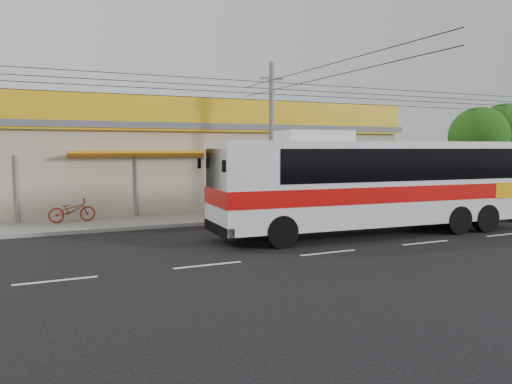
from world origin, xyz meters
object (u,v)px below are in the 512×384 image
tree_near (507,136)px  tree_far (481,139)px  motorbike_red (72,210)px  utility_pole (272,90)px  coach_bus (380,179)px

tree_near → tree_far: (-2.20, -0.02, -0.20)m
motorbike_red → utility_pole: 10.21m
tree_near → tree_far: bearing=-179.4°
utility_pole → tree_near: size_ratio=5.72×
motorbike_red → tree_far: bearing=-97.5°
motorbike_red → tree_far: 22.49m
utility_pole → coach_bus: bearing=-68.6°
utility_pole → tree_far: size_ratio=6.02×
utility_pole → tree_far: bearing=1.4°
motorbike_red → utility_pole: size_ratio=0.06×
motorbike_red → tree_near: (24.41, -1.51, 3.37)m
tree_far → utility_pole: bearing=-178.6°
motorbike_red → tree_near: tree_near is taller
tree_far → tree_near: bearing=0.6°
utility_pole → motorbike_red: bearing=167.7°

